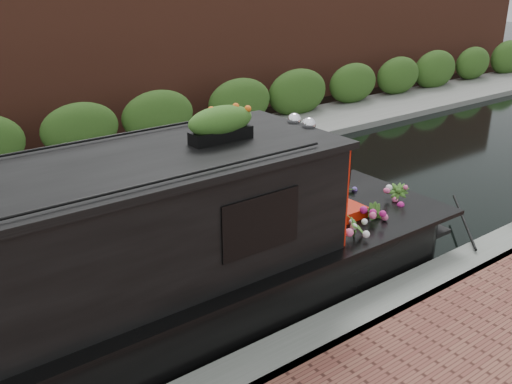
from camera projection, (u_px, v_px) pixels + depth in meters
ground at (196, 241)px, 9.31m from camera, size 80.00×80.00×0.00m
near_bank_coping at (340, 339)px, 6.86m from camera, size 40.00×0.60×0.50m
far_bank_path at (95, 172)px, 12.41m from camera, size 40.00×2.40×0.34m
far_hedge at (79, 161)px, 13.08m from camera, size 40.00×1.10×2.80m
far_brick_wall at (49, 140)px, 14.63m from camera, size 40.00×1.00×8.00m
rope_fender at (405, 223)px, 9.58m from camera, size 0.32×0.38×0.32m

